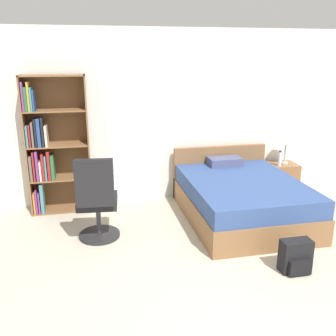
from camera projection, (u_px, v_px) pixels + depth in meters
name	position (u px, v px, depth m)	size (l,w,h in m)	color
ground_plane	(274.00, 328.00, 3.16)	(14.00, 14.00, 0.00)	#BCB29E
wall_back	(182.00, 116.00, 5.81)	(9.00, 0.06, 2.60)	white
bookshelf	(50.00, 148.00, 5.27)	(0.86, 0.34, 1.96)	brown
bed	(240.00, 197.00, 5.24)	(1.50, 1.98, 0.83)	brown
office_chair	(97.00, 202.00, 4.52)	(0.53, 0.60, 1.10)	#232326
nightstand	(282.00, 179.00, 6.16)	(0.44, 0.43, 0.51)	brown
table_lamp	(287.00, 138.00, 5.98)	(0.27, 0.27, 0.54)	#B2B2B7
water_bottle	(280.00, 159.00, 5.93)	(0.06, 0.06, 0.25)	silver
backpack_black	(296.00, 257.00, 3.95)	(0.32, 0.22, 0.36)	black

